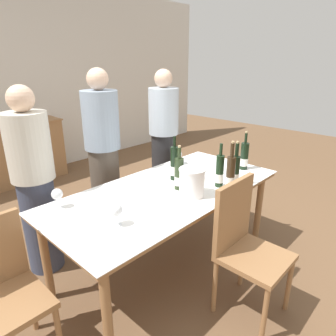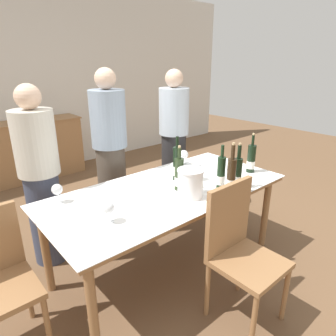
% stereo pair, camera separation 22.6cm
% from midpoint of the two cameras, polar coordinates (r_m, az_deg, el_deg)
% --- Properties ---
extents(ground_plane, '(12.00, 12.00, 0.00)m').
position_cam_midpoint_polar(ground_plane, '(2.77, -2.45, -17.83)').
color(ground_plane, brown).
extents(back_wall, '(8.00, 0.10, 2.80)m').
position_cam_midpoint_polar(back_wall, '(5.00, -29.99, 14.02)').
color(back_wall, silver).
rests_on(back_wall, ground_plane).
extents(sideboard_cabinet, '(1.40, 0.46, 0.87)m').
position_cam_midpoint_polar(sideboard_cabinet, '(4.84, -28.63, 2.36)').
color(sideboard_cabinet, '#996B42').
rests_on(sideboard_cabinet, ground_plane).
extents(dining_table, '(1.98, 0.93, 0.72)m').
position_cam_midpoint_polar(dining_table, '(2.43, -2.68, -5.45)').
color(dining_table, '#996B42').
rests_on(dining_table, ground_plane).
extents(ice_bucket, '(0.20, 0.20, 0.22)m').
position_cam_midpoint_polar(ice_bucket, '(2.24, 1.73, -2.65)').
color(ice_bucket, white).
rests_on(ice_bucket, dining_table).
extents(wine_bottle_0, '(0.07, 0.07, 0.40)m').
position_cam_midpoint_polar(wine_bottle_0, '(2.36, 9.15, -1.21)').
color(wine_bottle_0, '#332314').
rests_on(wine_bottle_0, dining_table).
extents(wine_bottle_1, '(0.07, 0.07, 0.36)m').
position_cam_midpoint_polar(wine_bottle_1, '(2.36, -0.62, -1.27)').
color(wine_bottle_1, '#28381E').
rests_on(wine_bottle_1, dining_table).
extents(wine_bottle_2, '(0.07, 0.07, 0.37)m').
position_cam_midpoint_polar(wine_bottle_2, '(2.46, 10.17, -0.57)').
color(wine_bottle_2, black).
rests_on(wine_bottle_2, dining_table).
extents(wine_bottle_3, '(0.08, 0.08, 0.36)m').
position_cam_midpoint_polar(wine_bottle_3, '(2.86, 12.16, 2.07)').
color(wine_bottle_3, black).
rests_on(wine_bottle_3, dining_table).
extents(wine_bottle_4, '(0.07, 0.07, 0.36)m').
position_cam_midpoint_polar(wine_bottle_4, '(2.42, 7.20, -0.75)').
color(wine_bottle_4, black).
rests_on(wine_bottle_4, dining_table).
extents(wine_bottle_5, '(0.07, 0.07, 0.38)m').
position_cam_midpoint_polar(wine_bottle_5, '(2.54, -1.30, 0.67)').
color(wine_bottle_5, black).
rests_on(wine_bottle_5, dining_table).
extents(wine_glass_0, '(0.08, 0.08, 0.14)m').
position_cam_midpoint_polar(wine_glass_0, '(2.25, -23.12, -4.75)').
color(wine_glass_0, white).
rests_on(wine_glass_0, dining_table).
extents(wine_glass_1, '(0.08, 0.08, 0.16)m').
position_cam_midpoint_polar(wine_glass_1, '(2.56, 2.46, 0.17)').
color(wine_glass_1, white).
rests_on(wine_glass_1, dining_table).
extents(wine_glass_2, '(0.09, 0.09, 0.15)m').
position_cam_midpoint_polar(wine_glass_2, '(2.92, -0.39, 2.56)').
color(wine_glass_2, white).
rests_on(wine_glass_2, dining_table).
extents(wine_glass_3, '(0.09, 0.09, 0.15)m').
position_cam_midpoint_polar(wine_glass_3, '(1.91, -13.30, -8.01)').
color(wine_glass_3, white).
rests_on(wine_glass_3, dining_table).
extents(wine_glass_4, '(0.08, 0.08, 0.15)m').
position_cam_midpoint_polar(wine_glass_4, '(2.59, 0.59, 0.25)').
color(wine_glass_4, white).
rests_on(wine_glass_4, dining_table).
extents(chair_near_front, '(0.42, 0.42, 0.95)m').
position_cam_midpoint_polar(chair_near_front, '(2.13, 11.39, -13.50)').
color(chair_near_front, '#996B42').
rests_on(chair_near_front, ground_plane).
extents(person_host, '(0.33, 0.33, 1.54)m').
position_cam_midpoint_polar(person_host, '(2.64, -26.33, -2.95)').
color(person_host, '#383F56').
rests_on(person_host, ground_plane).
extents(person_guest_left, '(0.33, 0.33, 1.64)m').
position_cam_midpoint_polar(person_guest_left, '(2.92, -14.35, 1.77)').
color(person_guest_left, '#51473D').
rests_on(person_guest_left, ground_plane).
extents(person_guest_right, '(0.33, 0.33, 1.61)m').
position_cam_midpoint_polar(person_guest_right, '(3.42, -2.72, 4.76)').
color(person_guest_right, '#262628').
rests_on(person_guest_right, ground_plane).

